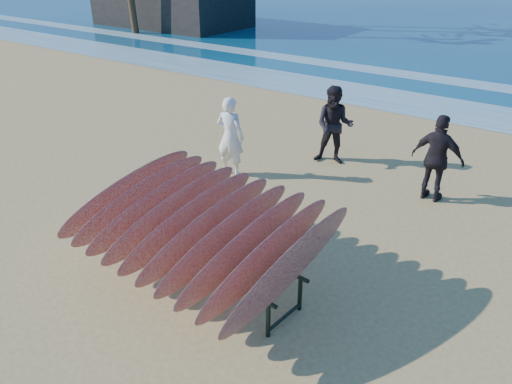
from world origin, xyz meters
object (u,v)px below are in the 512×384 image
person_dark_a (334,126)px  person_dark_b (437,159)px  surfboard_rack (199,224)px  person_white (230,137)px

person_dark_a → person_dark_b: person_dark_a is taller
surfboard_rack → person_dark_a: bearing=100.3°
person_dark_a → person_dark_b: bearing=-31.0°
surfboard_rack → person_white: size_ratio=2.04×
person_white → person_dark_a: bearing=-137.5°
person_dark_a → person_dark_b: 2.40m
surfboard_rack → person_dark_a: (-0.52, 4.85, -0.03)m
person_dark_a → person_white: bearing=-147.5°
surfboard_rack → person_white: (-1.92, 3.07, -0.05)m
person_white → person_dark_a: (1.39, 1.78, 0.02)m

